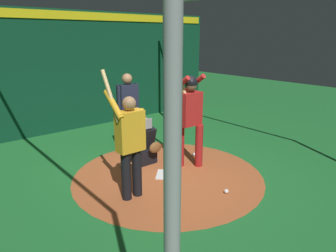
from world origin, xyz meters
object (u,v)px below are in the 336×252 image
at_px(baseball_0, 122,165).
at_px(baseball_2, 194,154).
at_px(home_plate, 168,175).
at_px(bat_rack, 171,97).
at_px(umpire, 128,109).
at_px(visitor, 130,141).
at_px(batter, 190,113).
at_px(baseball_1, 226,191).
at_px(catcher, 145,145).

height_order(baseball_0, baseball_2, same).
relative_size(home_plate, bat_rack, 0.40).
xyz_separation_m(umpire, visitor, (1.67, -1.05, -0.03)).
distance_m(umpire, visitor, 1.98).
bearing_deg(baseball_0, umpire, 136.25).
distance_m(batter, visitor, 1.59).
relative_size(home_plate, umpire, 0.24).
xyz_separation_m(home_plate, baseball_0, (-0.86, -0.46, 0.03)).
bearing_deg(batter, visitor, -78.57).
xyz_separation_m(visitor, bat_rack, (-3.99, 4.22, -0.45)).
relative_size(batter, baseball_2, 28.62).
height_order(bat_rack, baseball_1, bat_rack).
xyz_separation_m(home_plate, catcher, (-0.75, 0.02, 0.36)).
distance_m(bat_rack, baseball_1, 5.75).
xyz_separation_m(batter, bat_rack, (-3.68, 2.67, -0.59)).
bearing_deg(home_plate, catcher, 178.65).
bearing_deg(home_plate, batter, 97.55).
height_order(home_plate, umpire, umpire).
bearing_deg(baseball_2, baseball_1, -26.01).
distance_m(catcher, baseball_2, 1.13).
relative_size(batter, bat_rack, 2.02).
bearing_deg(catcher, baseball_2, 68.88).
relative_size(catcher, baseball_1, 12.95).
xyz_separation_m(batter, umpire, (-1.36, -0.50, -0.11)).
distance_m(home_plate, batter, 1.23).
xyz_separation_m(home_plate, batter, (-0.08, 0.60, 1.07)).
bearing_deg(bat_rack, baseball_2, -33.51).
relative_size(visitor, baseball_0, 27.12).
relative_size(umpire, visitor, 0.86).
height_order(home_plate, visitor, visitor).
height_order(catcher, visitor, visitor).
height_order(visitor, baseball_2, visitor).
relative_size(umpire, baseball_0, 23.43).
distance_m(visitor, bat_rack, 5.82).
bearing_deg(umpire, baseball_1, 4.25).
xyz_separation_m(visitor, baseball_2, (-0.59, 1.97, -0.90)).
bearing_deg(home_plate, visitor, -76.17).
relative_size(catcher, bat_rack, 0.91).
xyz_separation_m(baseball_0, baseball_2, (0.50, 1.48, 0.00)).
bearing_deg(baseball_2, catcher, -111.12).
xyz_separation_m(catcher, baseball_1, (1.89, 0.27, -0.33)).
relative_size(catcher, baseball_0, 12.95).
bearing_deg(visitor, batter, 102.08).
bearing_deg(bat_rack, baseball_1, -31.34).
relative_size(batter, visitor, 1.06).
distance_m(visitor, baseball_2, 2.25).
distance_m(catcher, baseball_0, 0.59).
bearing_deg(umpire, visitor, -32.02).
bearing_deg(baseball_1, baseball_2, 153.99).
xyz_separation_m(home_plate, baseball_2, (-0.36, 1.02, 0.03)).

